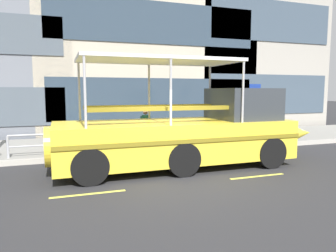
{
  "coord_description": "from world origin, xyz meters",
  "views": [
    {
      "loc": [
        -3.01,
        -8.35,
        2.48
      ],
      "look_at": [
        0.47,
        1.61,
        1.3
      ],
      "focal_mm": 33.64,
      "sensor_mm": 36.0,
      "label": 1
    }
  ],
  "objects_px": {
    "pedestrian_mid_left": "(145,124)",
    "parking_sign": "(254,102)",
    "pedestrian_near_bow": "(227,119)",
    "duck_tour_boat": "(191,132)"
  },
  "relations": [
    {
      "from": "parking_sign",
      "to": "pedestrian_mid_left",
      "type": "distance_m",
      "value": 5.27
    },
    {
      "from": "parking_sign",
      "to": "pedestrian_near_bow",
      "type": "distance_m",
      "value": 1.66
    },
    {
      "from": "parking_sign",
      "to": "duck_tour_boat",
      "type": "distance_m",
      "value": 5.48
    },
    {
      "from": "parking_sign",
      "to": "duck_tour_boat",
      "type": "height_order",
      "value": "duck_tour_boat"
    },
    {
      "from": "parking_sign",
      "to": "pedestrian_near_bow",
      "type": "bearing_deg",
      "value": -176.81
    },
    {
      "from": "duck_tour_boat",
      "to": "parking_sign",
      "type": "bearing_deg",
      "value": 33.89
    },
    {
      "from": "pedestrian_mid_left",
      "to": "parking_sign",
      "type": "bearing_deg",
      "value": -1.73
    },
    {
      "from": "pedestrian_near_bow",
      "to": "pedestrian_mid_left",
      "type": "xyz_separation_m",
      "value": [
        -3.71,
        0.24,
        -0.11
      ]
    },
    {
      "from": "pedestrian_near_bow",
      "to": "pedestrian_mid_left",
      "type": "relative_size",
      "value": 1.12
    },
    {
      "from": "parking_sign",
      "to": "pedestrian_near_bow",
      "type": "height_order",
      "value": "parking_sign"
    }
  ]
}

